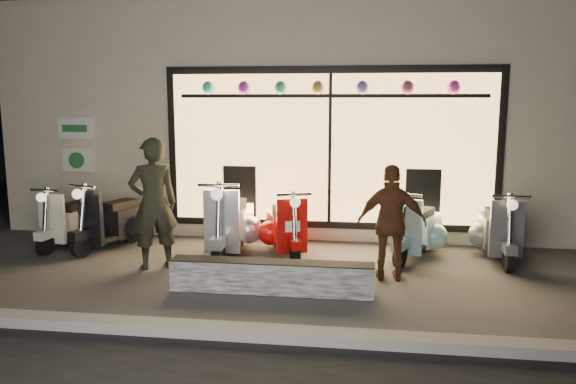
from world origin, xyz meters
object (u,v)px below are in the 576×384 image
scooter_silver (232,224)px  scooter_red (285,228)px  graffiti_barrier (272,277)px  man (153,204)px  woman (392,223)px

scooter_silver → scooter_red: (0.81, 0.10, -0.06)m
graffiti_barrier → scooter_silver: 1.94m
scooter_red → man: man is taller
scooter_red → man: 2.04m
scooter_red → man: (-1.70, -1.00, 0.52)m
scooter_red → woman: bearing=-54.2°
graffiti_barrier → woman: woman is taller
woman → graffiti_barrier: bearing=25.3°
scooter_silver → woman: woman is taller
graffiti_barrier → man: bearing=156.1°
scooter_silver → scooter_red: bearing=6.6°
graffiti_barrier → scooter_silver: size_ratio=1.57×
graffiti_barrier → man: man is taller
graffiti_barrier → woman: size_ratio=1.64×
graffiti_barrier → scooter_red: 1.81m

